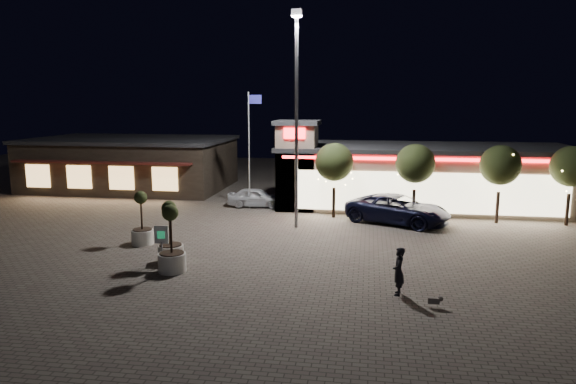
% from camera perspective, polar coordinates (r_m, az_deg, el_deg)
% --- Properties ---
extents(ground, '(90.00, 90.00, 0.00)m').
position_cam_1_polar(ground, '(23.38, -6.82, -8.36)').
color(ground, '#60584E').
rests_on(ground, ground).
extents(retail_building, '(20.40, 8.40, 6.10)m').
position_cam_1_polar(retail_building, '(37.64, 14.04, 1.86)').
color(retail_building, gray).
rests_on(retail_building, ground).
extents(restaurant_building, '(16.40, 11.00, 4.30)m').
position_cam_1_polar(restaurant_building, '(46.25, -16.91, 3.13)').
color(restaurant_building, '#382D23').
rests_on(restaurant_building, ground).
extents(floodlight_pole, '(0.60, 0.40, 12.38)m').
position_cam_1_polar(floodlight_pole, '(29.62, 0.95, 9.38)').
color(floodlight_pole, gray).
rests_on(floodlight_pole, ground).
extents(flagpole, '(0.95, 0.10, 8.00)m').
position_cam_1_polar(flagpole, '(35.36, -4.21, 5.76)').
color(flagpole, white).
rests_on(flagpole, ground).
extents(string_tree_a, '(2.42, 2.42, 4.79)m').
position_cam_1_polar(string_tree_a, '(32.62, 5.17, 3.31)').
color(string_tree_a, '#332319').
rests_on(string_tree_a, ground).
extents(string_tree_b, '(2.42, 2.42, 4.79)m').
position_cam_1_polar(string_tree_b, '(32.66, 13.96, 3.06)').
color(string_tree_b, '#332319').
rests_on(string_tree_b, ground).
extents(string_tree_c, '(2.42, 2.42, 4.79)m').
position_cam_1_polar(string_tree_c, '(33.47, 22.53, 2.76)').
color(string_tree_c, '#332319').
rests_on(string_tree_c, ground).
extents(string_tree_d, '(2.42, 2.42, 4.79)m').
position_cam_1_polar(string_tree_d, '(34.62, 28.98, 2.48)').
color(string_tree_d, '#332319').
rests_on(string_tree_d, ground).
extents(pickup_truck, '(6.92, 5.22, 1.75)m').
position_cam_1_polar(pickup_truck, '(32.01, 12.12, -1.88)').
color(pickup_truck, black).
rests_on(pickup_truck, ground).
extents(white_sedan, '(4.03, 1.76, 1.35)m').
position_cam_1_polar(white_sedan, '(36.32, -3.61, -0.59)').
color(white_sedan, silver).
rests_on(white_sedan, ground).
extents(pedestrian, '(0.50, 0.72, 1.87)m').
position_cam_1_polar(pedestrian, '(20.29, 12.19, -8.61)').
color(pedestrian, black).
rests_on(pedestrian, ground).
extents(dog, '(0.54, 0.19, 0.29)m').
position_cam_1_polar(dog, '(19.62, 16.12, -11.45)').
color(dog, '#59514C').
rests_on(dog, ground).
extents(planter_left, '(1.14, 1.14, 2.81)m').
position_cam_1_polar(planter_left, '(27.78, -15.90, -3.85)').
color(planter_left, silver).
rests_on(planter_left, ground).
extents(planter_mid, '(1.22, 1.22, 2.99)m').
position_cam_1_polar(planter_mid, '(23.03, -12.80, -6.42)').
color(planter_mid, silver).
rests_on(planter_mid, ground).
extents(planter_right, '(1.17, 1.17, 2.89)m').
position_cam_1_polar(planter_right, '(24.43, -12.92, -5.55)').
color(planter_right, silver).
rests_on(planter_right, ground).
extents(valet_sign, '(0.63, 0.14, 1.89)m').
position_cam_1_polar(valet_sign, '(23.67, -13.88, -5.00)').
color(valet_sign, gray).
rests_on(valet_sign, ground).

